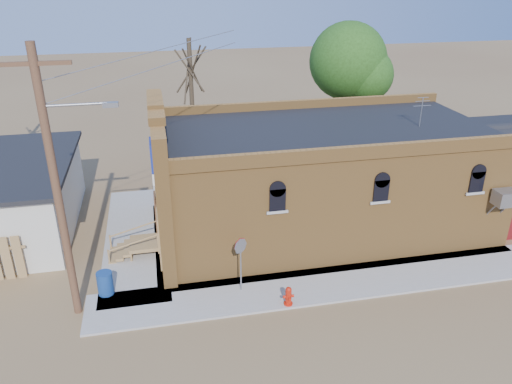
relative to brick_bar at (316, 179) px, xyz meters
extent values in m
plane|color=brown|center=(-1.64, -5.49, -2.34)|extent=(120.00, 120.00, 0.00)
cube|color=#9E9991|center=(-0.14, -4.59, -2.30)|extent=(19.00, 2.20, 0.08)
cube|color=#9E9991|center=(-7.94, 0.51, -2.30)|extent=(2.60, 10.00, 0.08)
cube|color=#A56F32|center=(0.36, 0.01, -0.09)|extent=(14.00, 7.00, 4.50)
cube|color=black|center=(0.36, 0.01, 2.21)|extent=(13.80, 6.80, 0.12)
cube|color=#A56F32|center=(-6.64, 0.01, 0.56)|extent=(0.50, 7.40, 5.80)
cube|color=navy|center=(-6.94, -1.19, 1.66)|extent=(0.08, 1.10, 1.56)
cube|color=gray|center=(6.46, -3.94, 0.26)|extent=(0.85, 0.65, 0.60)
cube|color=#611012|center=(9.86, 0.01, -0.74)|extent=(5.00, 6.00, 3.20)
cylinder|color=#49311D|center=(-9.84, -4.29, 2.16)|extent=(0.26, 0.26, 9.00)
cube|color=#49311D|center=(-9.84, -4.29, 6.06)|extent=(2.00, 0.12, 0.12)
cylinder|color=gray|center=(-8.94, -4.29, 4.86)|extent=(1.80, 0.08, 0.08)
cube|color=gray|center=(-7.94, -4.29, 4.81)|extent=(0.45, 0.22, 0.14)
cylinder|color=#453927|center=(-4.64, 7.51, 1.41)|extent=(0.24, 0.24, 7.50)
cylinder|color=#453927|center=(4.36, 8.01, 0.81)|extent=(0.28, 0.28, 6.30)
sphere|color=#224413|center=(4.36, 8.01, 3.61)|extent=(4.40, 4.40, 4.40)
cylinder|color=red|center=(-2.69, -5.49, -2.23)|extent=(0.31, 0.31, 0.06)
cylinder|color=red|center=(-2.69, -5.49, -1.93)|extent=(0.22, 0.22, 0.54)
sphere|color=red|center=(-2.69, -5.49, -1.66)|extent=(0.21, 0.21, 0.21)
cylinder|color=red|center=(-2.69, -5.63, -1.93)|extent=(0.10, 0.12, 0.10)
cylinder|color=red|center=(-2.83, -5.49, -1.93)|extent=(0.12, 0.10, 0.10)
cylinder|color=red|center=(-2.56, -5.49, -1.93)|extent=(0.12, 0.10, 0.10)
cylinder|color=gray|center=(-4.15, -4.31, -1.29)|extent=(0.06, 0.06, 1.94)
cylinder|color=gray|center=(-4.15, -4.33, -0.41)|extent=(0.49, 0.36, 0.58)
cylinder|color=#A50914|center=(-4.15, -4.30, -0.41)|extent=(0.49, 0.36, 0.58)
cylinder|color=navy|center=(-8.94, -3.51, -1.83)|extent=(0.57, 0.57, 0.86)
camera|label=1|loc=(-6.73, -19.20, 8.48)|focal=35.00mm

